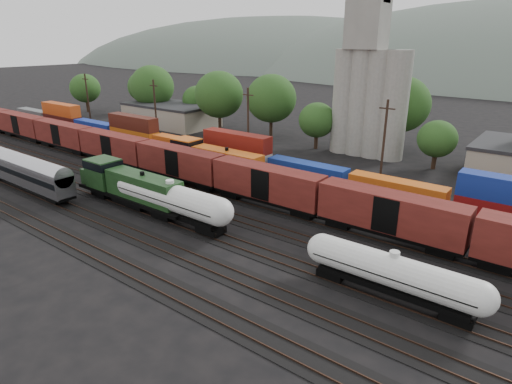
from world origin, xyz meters
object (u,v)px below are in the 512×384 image
Objects in this scene: green_locomotive at (127,184)px; grain_silo at (369,91)px; tank_car_a at (171,199)px; passenger_coach at (23,169)px; orange_locomotive at (210,159)px.

green_locomotive is 0.64× the size of grain_silo.
tank_car_a is 0.82× the size of passenger_coach.
tank_car_a is 0.91× the size of orange_locomotive.
tank_car_a is 42.18m from grain_silo.
grain_silo reaches higher than tank_car_a.
grain_silo is (5.07, 41.00, 8.51)m from tank_car_a.
passenger_coach is 55.03m from grain_silo.
green_locomotive is 1.06× the size of tank_car_a.
passenger_coach is 25.61m from orange_locomotive.
grain_silo is (29.06, 46.00, 8.25)m from passenger_coach.
passenger_coach is 1.10× the size of orange_locomotive.
green_locomotive is at bearing -90.16° from orange_locomotive.
passenger_coach is at bearing -168.23° from tank_car_a.
tank_car_a is 0.61× the size of grain_silo.
orange_locomotive is 30.31m from grain_silo.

